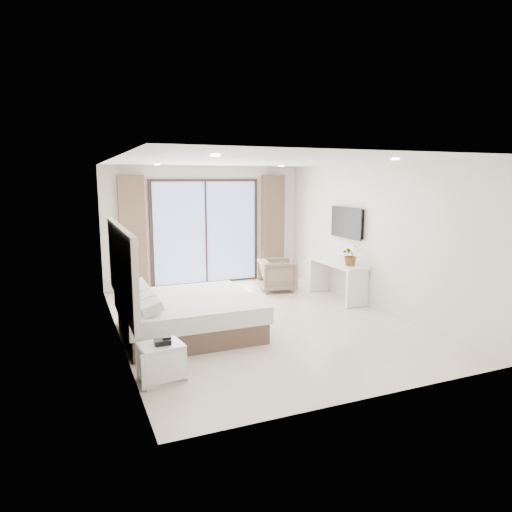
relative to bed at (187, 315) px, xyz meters
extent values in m
plane|color=beige|center=(1.29, 0.20, -0.30)|extent=(6.20, 6.20, 0.00)
cube|color=silver|center=(1.29, 3.30, 1.05)|extent=(4.60, 0.02, 2.70)
cube|color=silver|center=(1.29, -2.90, 1.05)|extent=(4.60, 0.02, 2.70)
cube|color=silver|center=(-1.01, 0.20, 1.05)|extent=(0.02, 6.20, 2.70)
cube|color=silver|center=(3.59, 0.20, 1.05)|extent=(0.02, 6.20, 2.70)
cube|color=white|center=(1.29, 0.20, 2.40)|extent=(4.60, 6.20, 0.02)
cube|color=beige|center=(-0.96, 0.00, 0.85)|extent=(0.08, 3.00, 1.20)
cube|color=black|center=(3.54, 0.90, 1.25)|extent=(0.06, 1.00, 0.58)
cube|color=black|center=(3.50, 0.90, 1.25)|extent=(0.02, 1.04, 0.62)
cube|color=black|center=(1.29, 3.27, 0.90)|extent=(2.56, 0.04, 2.42)
cube|color=#809ACD|center=(1.29, 3.24, 0.90)|extent=(2.40, 0.01, 2.30)
cube|color=brown|center=(-0.36, 3.16, 0.95)|extent=(0.55, 0.14, 2.50)
cube|color=brown|center=(2.94, 3.16, 0.95)|extent=(0.55, 0.14, 2.50)
cylinder|color=white|center=(-0.01, -1.60, 2.38)|extent=(0.12, 0.12, 0.02)
cylinder|color=white|center=(2.59, -1.60, 2.38)|extent=(0.12, 0.12, 0.02)
cylinder|color=white|center=(-0.01, 2.00, 2.38)|extent=(0.12, 0.12, 0.02)
cylinder|color=white|center=(2.59, 2.00, 2.38)|extent=(0.12, 0.12, 0.02)
cube|color=brown|center=(0.02, 0.00, -0.14)|extent=(1.97, 1.87, 0.31)
cube|color=white|center=(0.02, 0.00, 0.14)|extent=(2.05, 1.95, 0.26)
cube|color=silver|center=(-0.66, -0.64, 0.34)|extent=(0.28, 0.39, 0.14)
cube|color=silver|center=(-0.66, -0.22, 0.34)|extent=(0.28, 0.39, 0.14)
cube|color=silver|center=(-0.66, 0.22, 0.34)|extent=(0.28, 0.39, 0.14)
cube|color=silver|center=(-0.66, 0.64, 0.34)|extent=(0.28, 0.39, 0.14)
cube|color=white|center=(-0.71, -1.55, 0.14)|extent=(0.55, 0.47, 0.05)
cube|color=white|center=(-0.71, -1.55, -0.27)|extent=(0.55, 0.47, 0.05)
cube|color=white|center=(-0.71, -1.73, -0.07)|extent=(0.50, 0.11, 0.41)
cube|color=white|center=(-0.71, -1.37, -0.07)|extent=(0.50, 0.11, 0.41)
cube|color=black|center=(-0.69, -1.57, 0.19)|extent=(0.20, 0.15, 0.06)
cube|color=white|center=(3.33, 0.90, 0.44)|extent=(0.48, 1.55, 0.06)
cube|color=white|center=(3.33, 0.21, 0.05)|extent=(0.46, 0.06, 0.71)
cube|color=white|center=(3.33, 1.60, 0.05)|extent=(0.46, 0.06, 0.71)
imported|color=#33662D|center=(3.33, 0.44, 0.63)|extent=(0.42, 0.45, 0.32)
imported|color=#7B6951|center=(2.52, 2.00, 0.08)|extent=(0.82, 0.85, 0.75)
camera|label=1|loc=(-1.67, -6.79, 2.11)|focal=32.00mm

